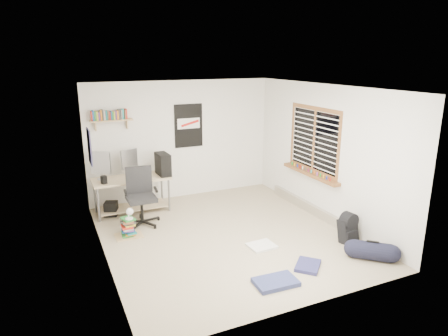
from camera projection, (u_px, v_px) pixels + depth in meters
name	position (u px, v px, depth m)	size (l,w,h in m)	color
floor	(226.00, 235.00, 6.86)	(4.00, 4.50, 0.01)	gray
ceiling	(226.00, 87.00, 6.19)	(4.00, 4.50, 0.01)	white
back_wall	(182.00, 140.00, 8.50)	(4.00, 0.01, 2.50)	silver
left_wall	(99.00, 180.00, 5.72)	(0.01, 4.50, 2.50)	silver
right_wall	(325.00, 153.00, 7.32)	(0.01, 4.50, 2.50)	silver
desk	(132.00, 194.00, 7.82)	(1.46, 0.64, 0.67)	tan
monitor_left	(101.00, 170.00, 7.57)	(0.39, 0.10, 0.43)	#A9AAAE
monitor_right	(130.00, 166.00, 7.91)	(0.36, 0.09, 0.39)	#B7B7BD
pc_tower	(163.00, 165.00, 7.88)	(0.21, 0.44, 0.47)	black
keyboard	(134.00, 180.00, 7.66)	(0.44, 0.15, 0.02)	black
speaker_left	(104.00, 181.00, 7.35)	(0.09, 0.09, 0.18)	black
speaker_right	(138.00, 176.00, 7.69)	(0.08, 0.08, 0.16)	black
office_chair	(141.00, 199.00, 7.18)	(0.69, 0.69, 1.05)	black
wall_shelf	(111.00, 120.00, 7.68)	(0.80, 0.22, 0.24)	tan
poster_back_wall	(189.00, 126.00, 8.46)	(0.62, 0.03, 0.92)	black
poster_left_wall	(89.00, 147.00, 6.72)	(0.02, 0.42, 0.60)	navy
window	(313.00, 140.00, 7.51)	(0.10, 1.50, 1.26)	brown
baseboard_heater	(309.00, 207.00, 7.88)	(0.08, 2.50, 0.18)	#B7B2A8
backpack	(348.00, 230.00, 6.57)	(0.30, 0.24, 0.40)	black
duffel_bag	(372.00, 251.00, 6.00)	(0.28, 0.28, 0.55)	black
tshirt	(262.00, 246.00, 6.43)	(0.42, 0.35, 0.04)	silver
jeans_a	(276.00, 282.00, 5.37)	(0.58, 0.37, 0.06)	navy
jeans_b	(308.00, 266.00, 5.81)	(0.43, 0.32, 0.05)	navy
book_stack	(128.00, 228.00, 6.79)	(0.47, 0.38, 0.32)	brown
desk_lamp	(129.00, 216.00, 6.72)	(0.13, 0.22, 0.22)	white
subwoofer	(111.00, 209.00, 7.68)	(0.24, 0.24, 0.26)	black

